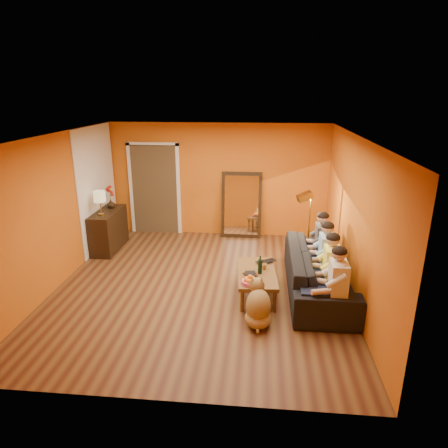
# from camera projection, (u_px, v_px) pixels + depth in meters

# --- Properties ---
(room_shell) EXTENTS (5.00, 5.50, 2.60)m
(room_shell) POSITION_uv_depth(u_px,v_px,m) (203.00, 209.00, 6.96)
(room_shell) COLOR brown
(room_shell) RESTS_ON ground
(white_accent) EXTENTS (0.02, 1.90, 2.58)m
(white_accent) POSITION_uv_depth(u_px,v_px,m) (97.00, 188.00, 8.49)
(white_accent) COLOR white
(white_accent) RESTS_ON wall_left
(doorway_recess) EXTENTS (1.06, 0.30, 2.10)m
(doorway_recess) POSITION_uv_depth(u_px,v_px,m) (156.00, 189.00, 9.50)
(doorway_recess) COLOR #3F2D19
(doorway_recess) RESTS_ON floor
(door_jamb_left) EXTENTS (0.08, 0.06, 2.20)m
(door_jamb_left) POSITION_uv_depth(u_px,v_px,m) (131.00, 189.00, 9.44)
(door_jamb_left) COLOR white
(door_jamb_left) RESTS_ON wall_back
(door_jamb_right) EXTENTS (0.08, 0.06, 2.20)m
(door_jamb_right) POSITION_uv_depth(u_px,v_px,m) (179.00, 190.00, 9.34)
(door_jamb_right) COLOR white
(door_jamb_right) RESTS_ON wall_back
(door_header) EXTENTS (1.22, 0.06, 0.08)m
(door_header) POSITION_uv_depth(u_px,v_px,m) (152.00, 144.00, 9.05)
(door_header) COLOR white
(door_header) RESTS_ON wall_back
(mirror_frame) EXTENTS (0.92, 0.27, 1.51)m
(mirror_frame) POSITION_uv_depth(u_px,v_px,m) (241.00, 205.00, 9.22)
(mirror_frame) COLOR black
(mirror_frame) RESTS_ON floor
(mirror_glass) EXTENTS (0.78, 0.21, 1.35)m
(mirror_glass) POSITION_uv_depth(u_px,v_px,m) (241.00, 205.00, 9.18)
(mirror_glass) COLOR white
(mirror_glass) RESTS_ON mirror_frame
(sideboard) EXTENTS (0.44, 1.18, 0.85)m
(sideboard) POSITION_uv_depth(u_px,v_px,m) (109.00, 230.00, 8.56)
(sideboard) COLOR black
(sideboard) RESTS_ON floor
(table_lamp) EXTENTS (0.24, 0.24, 0.51)m
(table_lamp) POSITION_uv_depth(u_px,v_px,m) (100.00, 203.00, 8.06)
(table_lamp) COLOR beige
(table_lamp) RESTS_ON sideboard
(sofa) EXTENTS (2.55, 1.00, 0.74)m
(sofa) POSITION_uv_depth(u_px,v_px,m) (318.00, 271.00, 6.75)
(sofa) COLOR black
(sofa) RESTS_ON floor
(coffee_table) EXTENTS (0.71, 1.26, 0.42)m
(coffee_table) POSITION_uv_depth(u_px,v_px,m) (256.00, 283.00, 6.68)
(coffee_table) COLOR brown
(coffee_table) RESTS_ON floor
(floor_lamp) EXTENTS (0.35, 0.31, 1.44)m
(floor_lamp) POSITION_uv_depth(u_px,v_px,m) (309.00, 230.00, 7.69)
(floor_lamp) COLOR #A98931
(floor_lamp) RESTS_ON floor
(dog) EXTENTS (0.58, 0.70, 0.71)m
(dog) POSITION_uv_depth(u_px,v_px,m) (258.00, 303.00, 5.78)
(dog) COLOR #9F8348
(dog) RESTS_ON floor
(person_far_left) EXTENTS (0.70, 0.44, 1.22)m
(person_far_left) POSITION_uv_depth(u_px,v_px,m) (337.00, 286.00, 5.72)
(person_far_left) COLOR beige
(person_far_left) RESTS_ON sofa
(person_mid_left) EXTENTS (0.70, 0.44, 1.22)m
(person_mid_left) POSITION_uv_depth(u_px,v_px,m) (331.00, 270.00, 6.24)
(person_mid_left) COLOR #F7F352
(person_mid_left) RESTS_ON sofa
(person_mid_right) EXTENTS (0.70, 0.44, 1.22)m
(person_mid_right) POSITION_uv_depth(u_px,v_px,m) (326.00, 256.00, 6.76)
(person_mid_right) COLOR #89B3D4
(person_mid_right) RESTS_ON sofa
(person_far_right) EXTENTS (0.70, 0.44, 1.22)m
(person_far_right) POSITION_uv_depth(u_px,v_px,m) (322.00, 244.00, 7.28)
(person_far_right) COLOR #303034
(person_far_right) RESTS_ON sofa
(fruit_bowl) EXTENTS (0.26, 0.26, 0.16)m
(fruit_bowl) POSITION_uv_depth(u_px,v_px,m) (250.00, 279.00, 6.17)
(fruit_bowl) COLOR #E35088
(fruit_bowl) RESTS_ON coffee_table
(wine_bottle) EXTENTS (0.07, 0.07, 0.31)m
(wine_bottle) POSITION_uv_depth(u_px,v_px,m) (260.00, 265.00, 6.51)
(wine_bottle) COLOR black
(wine_bottle) RESTS_ON coffee_table
(tumbler) EXTENTS (0.12, 0.12, 0.09)m
(tumbler) POSITION_uv_depth(u_px,v_px,m) (264.00, 267.00, 6.70)
(tumbler) COLOR #B27F3F
(tumbler) RESTS_ON coffee_table
(laptop) EXTENTS (0.43, 0.39, 0.03)m
(laptop) POSITION_uv_depth(u_px,v_px,m) (268.00, 263.00, 6.92)
(laptop) COLOR black
(laptop) RESTS_ON coffee_table
(book_lower) EXTENTS (0.26, 0.28, 0.02)m
(book_lower) POSITION_uv_depth(u_px,v_px,m) (245.00, 276.00, 6.44)
(book_lower) COLOR black
(book_lower) RESTS_ON coffee_table
(book_mid) EXTENTS (0.19, 0.24, 0.02)m
(book_mid) POSITION_uv_depth(u_px,v_px,m) (246.00, 275.00, 6.44)
(book_mid) COLOR #9E2312
(book_mid) RESTS_ON book_lower
(book_upper) EXTENTS (0.20, 0.25, 0.02)m
(book_upper) POSITION_uv_depth(u_px,v_px,m) (245.00, 274.00, 6.41)
(book_upper) COLOR black
(book_upper) RESTS_ON book_mid
(vase) EXTENTS (0.18, 0.18, 0.19)m
(vase) POSITION_uv_depth(u_px,v_px,m) (111.00, 204.00, 8.63)
(vase) COLOR black
(vase) RESTS_ON sideboard
(flowers) EXTENTS (0.17, 0.17, 0.51)m
(flowers) POSITION_uv_depth(u_px,v_px,m) (110.00, 191.00, 8.54)
(flowers) COLOR #9E2312
(flowers) RESTS_ON vase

